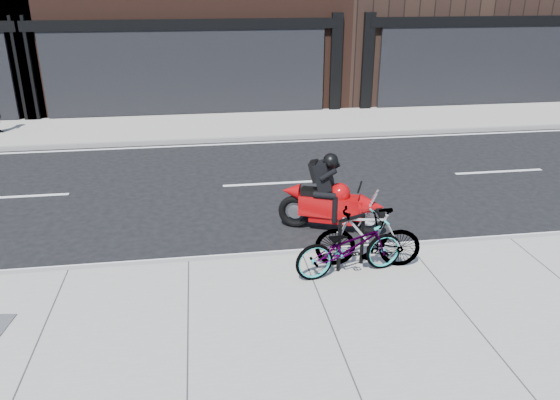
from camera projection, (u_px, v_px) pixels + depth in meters
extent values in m
plane|color=black|center=(284.00, 216.00, 11.60)|extent=(120.00, 120.00, 0.00)
cube|color=gray|center=(346.00, 365.00, 6.98)|extent=(60.00, 6.00, 0.13)
cube|color=gray|center=(249.00, 125.00, 18.68)|extent=(60.00, 3.50, 0.13)
cylinder|color=black|center=(339.00, 246.00, 8.97)|extent=(0.06, 0.06, 0.90)
cylinder|color=black|center=(362.00, 239.00, 9.21)|extent=(0.06, 0.06, 0.90)
cylinder|color=black|center=(352.00, 218.00, 8.92)|extent=(0.48, 0.26, 0.06)
imported|color=gray|center=(350.00, 247.00, 8.87)|extent=(1.96, 0.95, 0.98)
imported|color=gray|center=(368.00, 237.00, 9.10)|extent=(1.83, 0.81, 1.06)
torus|color=black|center=(369.00, 219.00, 10.63)|extent=(0.69, 0.40, 0.68)
torus|color=black|center=(295.00, 212.00, 10.95)|extent=(0.69, 0.40, 0.68)
cube|color=#A20709|center=(331.00, 205.00, 10.71)|extent=(1.30, 0.84, 0.39)
cone|color=#A20709|center=(372.00, 206.00, 10.52)|extent=(0.61, 0.60, 0.46)
sphere|color=#A20709|center=(340.00, 193.00, 10.58)|extent=(0.42, 0.42, 0.42)
cube|color=black|center=(316.00, 192.00, 10.69)|extent=(0.64, 0.49, 0.12)
cylinder|color=silver|center=(304.00, 210.00, 11.10)|extent=(0.56, 0.30, 0.09)
cube|color=black|center=(324.00, 176.00, 10.53)|extent=(0.52, 0.50, 0.61)
cube|color=black|center=(315.00, 171.00, 10.53)|extent=(0.34, 0.38, 0.42)
sphere|color=black|center=(331.00, 161.00, 10.38)|extent=(0.30, 0.30, 0.30)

